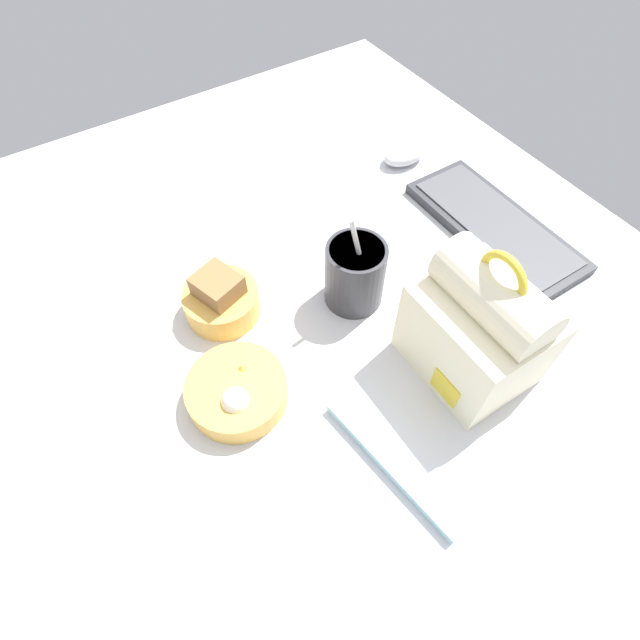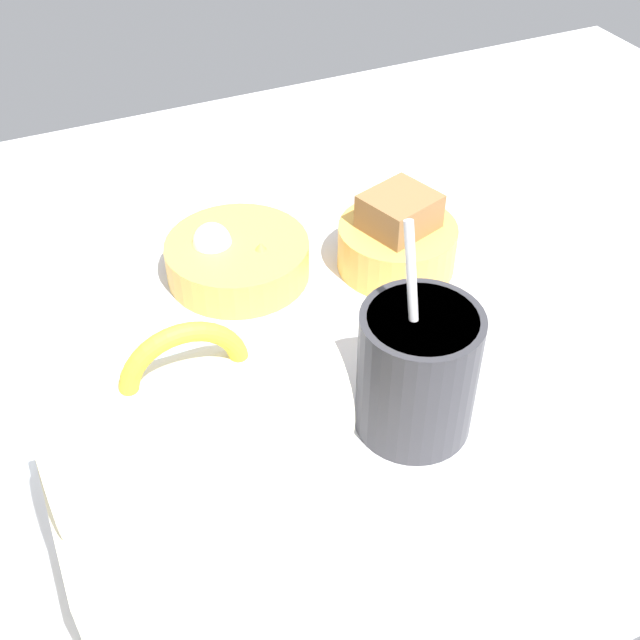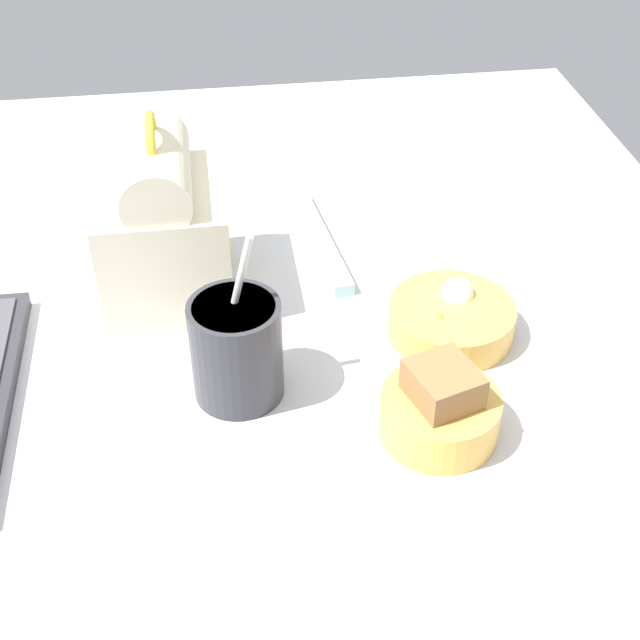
{
  "view_description": "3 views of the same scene",
  "coord_description": "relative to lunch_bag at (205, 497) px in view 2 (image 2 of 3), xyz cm",
  "views": [
    {
      "loc": [
        34.38,
        -25.95,
        64.09
      ],
      "look_at": [
        0.41,
        -4.03,
        7.0
      ],
      "focal_mm": 28.0,
      "sensor_mm": 36.0,
      "label": 1
    },
    {
      "loc": [
        20.43,
        40.21,
        49.31
      ],
      "look_at": [
        0.41,
        -4.03,
        7.0
      ],
      "focal_mm": 45.0,
      "sensor_mm": 36.0,
      "label": 2
    },
    {
      "loc": [
        -69.9,
        5.91,
        63.5
      ],
      "look_at": [
        0.41,
        -4.03,
        7.0
      ],
      "focal_mm": 50.0,
      "sensor_mm": 36.0,
      "label": 3
    }
  ],
  "objects": [
    {
      "name": "bento_bowl_snacks",
      "position": [
        -12.43,
        -29.93,
        -6.59
      ],
      "size": [
        13.58,
        13.58,
        5.64
      ],
      "color": "#EAB24C",
      "rests_on": "desk_surface"
    },
    {
      "name": "desk_surface",
      "position": [
        -14.83,
        -11.39,
        -9.63
      ],
      "size": [
        140.0,
        110.0,
        2.0
      ],
      "color": "silver",
      "rests_on": "ground"
    },
    {
      "name": "bento_bowl_sandwich",
      "position": [
        -26.84,
        -25.04,
        -5.68
      ],
      "size": [
        11.34,
        11.34,
        7.93
      ],
      "color": "#EAB24C",
      "rests_on": "desk_surface"
    },
    {
      "name": "lunch_bag",
      "position": [
        0.0,
        0.0,
        0.0
      ],
      "size": [
        16.47,
        14.24,
        22.01
      ],
      "color": "#EFE5C1",
      "rests_on": "desk_surface"
    },
    {
      "name": "chopstick_case",
      "position": [
        6.53,
        -18.31,
        -7.83
      ],
      "size": [
        22.2,
        5.14,
        1.6
      ],
      "color": "#99C6D6",
      "rests_on": "desk_surface"
    },
    {
      "name": "soup_cup",
      "position": [
        -18.36,
        -6.67,
        -3.02
      ],
      "size": [
        9.02,
        9.02,
        17.95
      ],
      "color": "#333338",
      "rests_on": "desk_surface"
    }
  ]
}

